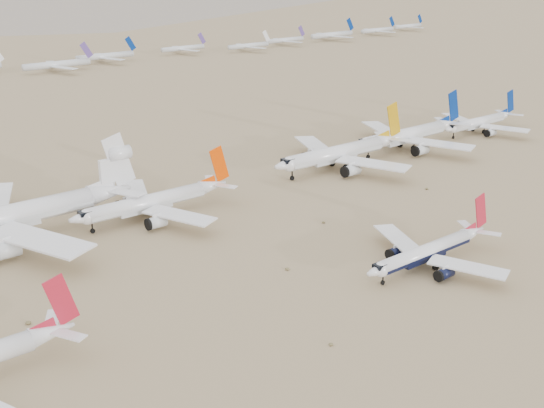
{
  "coord_description": "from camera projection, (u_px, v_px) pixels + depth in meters",
  "views": [
    {
      "loc": [
        -119.65,
        -93.22,
        68.47
      ],
      "look_at": [
        -18.17,
        35.52,
        7.0
      ],
      "focal_mm": 45.0,
      "sensor_mm": 36.0,
      "label": 1
    }
  ],
  "objects": [
    {
      "name": "row2_orange_tail",
      "position": [
        154.0,
        201.0,
        183.83
      ],
      "size": [
        45.89,
        44.89,
        16.37
      ],
      "color": "white",
      "rests_on": "ground"
    },
    {
      "name": "ground",
      "position": [
        424.0,
        256.0,
        161.94
      ],
      "size": [
        7000.0,
        7000.0,
        0.0
      ],
      "primitive_type": "plane",
      "color": "#7C6348",
      "rests_on": "ground"
    },
    {
      "name": "row2_blue_far",
      "position": [
        480.0,
        122.0,
        270.06
      ],
      "size": [
        41.62,
        40.69,
        14.79
      ],
      "color": "white",
      "rests_on": "ground"
    },
    {
      "name": "desert_scrub",
      "position": [
        499.0,
        296.0,
        142.85
      ],
      "size": [
        261.14,
        121.67,
        0.63
      ],
      "color": "brown",
      "rests_on": "ground"
    },
    {
      "name": "main_airliner",
      "position": [
        430.0,
        251.0,
        155.75
      ],
      "size": [
        38.93,
        38.02,
        13.74
      ],
      "color": "white",
      "rests_on": "ground"
    },
    {
      "name": "distant_storage_row",
      "position": [
        38.0,
        64.0,
        406.24
      ],
      "size": [
        666.17,
        63.4,
        16.12
      ],
      "color": "silver",
      "rests_on": "ground"
    },
    {
      "name": "row2_navy_widebody",
      "position": [
        409.0,
        135.0,
        247.24
      ],
      "size": [
        52.71,
        51.55,
        18.75
      ],
      "color": "white",
      "rests_on": "ground"
    },
    {
      "name": "row2_gold_tail",
      "position": [
        341.0,
        153.0,
        225.37
      ],
      "size": [
        53.37,
        52.19,
        19.0
      ],
      "color": "white",
      "rests_on": "ground"
    },
    {
      "name": "row2_white_trijet",
      "position": [
        13.0,
        215.0,
        168.99
      ],
      "size": [
        64.41,
        62.94,
        22.82
      ],
      "color": "white",
      "rests_on": "ground"
    }
  ]
}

